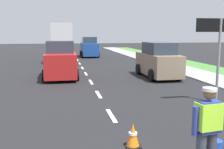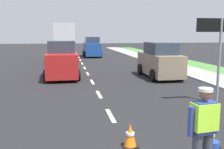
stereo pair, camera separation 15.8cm
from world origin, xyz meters
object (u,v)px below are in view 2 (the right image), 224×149
at_px(car_outgoing_far, 92,48).
at_px(car_oncoming_lead, 62,60).
at_px(traffic_cone_near, 210,136).
at_px(lane_direction_sign, 214,40).
at_px(delivery_truck, 65,45).
at_px(car_parked_far, 160,61).
at_px(traffic_cone_far, 130,135).
at_px(road_worker, 204,127).

height_order(car_outgoing_far, car_oncoming_lead, car_outgoing_far).
bearing_deg(traffic_cone_near, car_outgoing_far, 90.86).
height_order(lane_direction_sign, car_oncoming_lead, lane_direction_sign).
xyz_separation_m(lane_direction_sign, traffic_cone_near, (-2.16, -3.59, -2.16)).
relative_size(delivery_truck, car_oncoming_lead, 1.05).
bearing_deg(car_parked_far, car_outgoing_far, 100.14).
bearing_deg(car_parked_far, traffic_cone_far, -114.16).
distance_m(road_worker, car_parked_far, 11.08).
bearing_deg(traffic_cone_near, traffic_cone_far, 170.24).
distance_m(traffic_cone_near, delivery_truck, 19.20).
height_order(road_worker, car_outgoing_far, car_outgoing_far).
bearing_deg(traffic_cone_near, delivery_truck, 100.29).
bearing_deg(car_parked_far, lane_direction_sign, -91.21).
bearing_deg(car_oncoming_lead, car_outgoing_far, 76.96).
bearing_deg(road_worker, car_parked_far, 73.83).
xyz_separation_m(traffic_cone_near, delivery_truck, (-3.42, 18.84, 1.36)).
distance_m(traffic_cone_near, car_parked_far, 9.86).
bearing_deg(road_worker, traffic_cone_near, 53.34).
bearing_deg(road_worker, delivery_truck, 97.49).
bearing_deg(delivery_truck, traffic_cone_near, -79.71).
distance_m(traffic_cone_near, car_outgoing_far, 24.39).
xyz_separation_m(traffic_cone_near, car_oncoming_lead, (-3.55, 10.64, 0.79)).
xyz_separation_m(lane_direction_sign, traffic_cone_far, (-4.02, -3.27, -2.13)).
relative_size(traffic_cone_far, car_outgoing_far, 0.14).
bearing_deg(traffic_cone_far, car_parked_far, 65.84).
xyz_separation_m(road_worker, traffic_cone_near, (0.80, 1.08, -0.68)).
distance_m(road_worker, traffic_cone_far, 1.87).
distance_m(lane_direction_sign, traffic_cone_near, 4.71).
xyz_separation_m(traffic_cone_far, car_parked_far, (4.14, 9.24, 0.71)).
height_order(road_worker, car_parked_far, car_parked_far).
bearing_deg(road_worker, traffic_cone_far, 127.08).
height_order(road_worker, traffic_cone_far, road_worker).
bearing_deg(traffic_cone_near, car_oncoming_lead, 108.43).
height_order(traffic_cone_far, delivery_truck, delivery_truck).
distance_m(traffic_cone_near, car_oncoming_lead, 11.24).
bearing_deg(car_outgoing_far, car_oncoming_lead, -103.04).
xyz_separation_m(lane_direction_sign, car_parked_far, (0.13, 5.97, -1.42)).
distance_m(lane_direction_sign, car_parked_far, 6.14).
bearing_deg(traffic_cone_far, lane_direction_sign, 39.15).
distance_m(road_worker, traffic_cone_near, 1.51).
distance_m(delivery_truck, car_parked_far, 10.91).
bearing_deg(lane_direction_sign, car_parked_far, 88.79).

